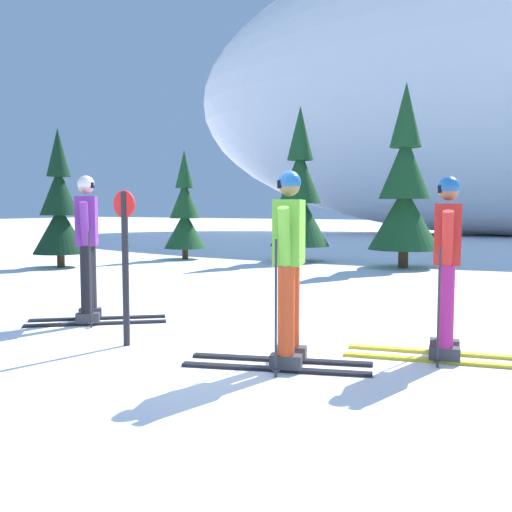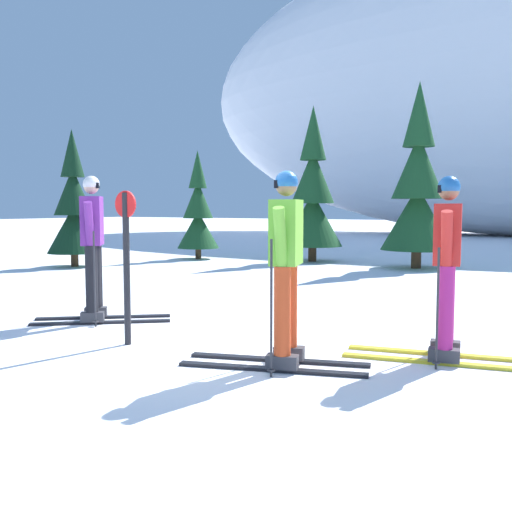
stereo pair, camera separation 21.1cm
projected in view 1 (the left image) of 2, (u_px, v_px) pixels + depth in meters
The scene contains 9 objects.
ground_plane at pixel (217, 349), 6.06m from camera, with size 120.00×120.00×0.00m, color white.
skier_lime_jacket at pixel (288, 265), 5.32m from camera, with size 1.76×0.93×1.78m.
skier_purple_jacket at pixel (88, 245), 7.39m from camera, with size 1.61×1.45×1.85m.
skier_red_jacket at pixel (446, 264), 5.61m from camera, with size 1.74×0.81×1.74m.
pine_tree_far_left at pixel (60, 210), 14.21m from camera, with size 1.29×1.29×3.34m.
pine_tree_center_left at pixel (185, 214), 16.47m from camera, with size 1.17×1.17×3.03m.
pine_tree_center at pixel (300, 197), 15.75m from camera, with size 1.59×1.59×4.13m.
pine_tree_center_right at pixel (405, 191), 14.05m from camera, with size 1.69×1.69×4.39m.
trail_marker_post at pixel (125, 259), 6.14m from camera, with size 0.28×0.07×1.63m.
Camera 1 is at (3.27, -5.00, 1.45)m, focal length 41.43 mm.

